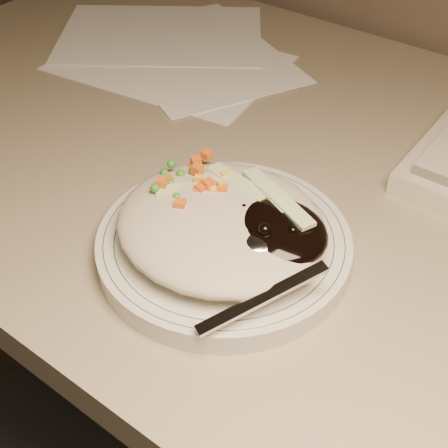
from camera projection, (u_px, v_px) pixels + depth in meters
The scene contains 5 objects.
desk at pixel (334, 310), 0.79m from camera, with size 1.40×0.70×0.74m.
plate at pixel (224, 245), 0.58m from camera, with size 0.23×0.23×0.02m, color silver.
plate_rim at pixel (224, 237), 0.57m from camera, with size 0.22×0.22×0.00m.
meal at pixel (227, 222), 0.55m from camera, with size 0.21×0.19×0.05m.
papers at pixel (176, 50), 0.90m from camera, with size 0.45×0.36×0.00m.
Camera 1 is at (0.21, 0.88, 1.14)m, focal length 50.00 mm.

